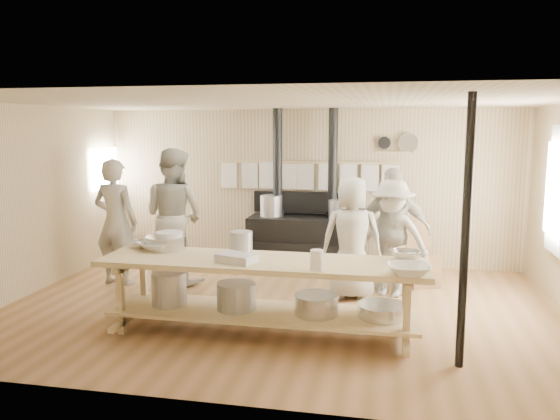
{
  "coord_description": "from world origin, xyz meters",
  "views": [
    {
      "loc": [
        1.33,
        -6.58,
        2.26
      ],
      "look_at": [
        -0.02,
        0.2,
        1.24
      ],
      "focal_mm": 35.0,
      "sensor_mm": 36.0,
      "label": 1
    }
  ],
  "objects": [
    {
      "name": "support_post",
      "position": [
        2.05,
        -1.35,
        1.3
      ],
      "size": [
        0.08,
        0.08,
        2.6
      ],
      "primitive_type": "cylinder",
      "color": "black",
      "rests_on": "ground"
    },
    {
      "name": "left_opening",
      "position": [
        -3.45,
        2.0,
        1.6
      ],
      "size": [
        0.0,
        0.9,
        0.9
      ],
      "color": "white",
      "rests_on": "ground"
    },
    {
      "name": "back_wall_shelf",
      "position": [
        1.46,
        2.43,
        2.0
      ],
      "size": [
        0.63,
        0.14,
        0.32
      ],
      "color": "tan",
      "rests_on": "ground"
    },
    {
      "name": "pitcher",
      "position": [
        0.64,
        -1.23,
        0.95
      ],
      "size": [
        0.14,
        0.14,
        0.21
      ],
      "primitive_type": "cylinder",
      "rotation": [
        0.0,
        0.0,
        0.05
      ],
      "color": "white",
      "rests_on": "prep_table"
    },
    {
      "name": "bowl_steel_a",
      "position": [
        -1.55,
        -0.57,
        0.89
      ],
      "size": [
        0.38,
        0.38,
        0.08
      ],
      "primitive_type": "imported",
      "rotation": [
        0.0,
        0.0,
        0.61
      ],
      "color": "silver",
      "rests_on": "prep_table"
    },
    {
      "name": "cook_by_window",
      "position": [
        1.4,
        0.85,
        0.8
      ],
      "size": [
        1.17,
        0.87,
        1.61
      ],
      "primitive_type": "imported",
      "rotation": [
        0.0,
        0.0,
        -0.29
      ],
      "color": "#AAA896",
      "rests_on": "ground"
    },
    {
      "name": "ground",
      "position": [
        0.0,
        0.0,
        0.0
      ],
      "size": [
        7.0,
        7.0,
        0.0
      ],
      "primitive_type": "plane",
      "color": "brown",
      "rests_on": "ground"
    },
    {
      "name": "bowl_white_a",
      "position": [
        -1.32,
        -0.67,
        0.9
      ],
      "size": [
        0.47,
        0.47,
        0.1
      ],
      "primitive_type": "imported",
      "rotation": [
        0.0,
        0.0,
        -0.23
      ],
      "color": "white",
      "rests_on": "prep_table"
    },
    {
      "name": "prep_table",
      "position": [
        -0.01,
        -0.9,
        0.52
      ],
      "size": [
        3.6,
        0.9,
        0.85
      ],
      "color": "tan",
      "rests_on": "ground"
    },
    {
      "name": "mixing_bowl_large",
      "position": [
        -1.26,
        -0.58,
        0.93
      ],
      "size": [
        0.63,
        0.63,
        0.15
      ],
      "primitive_type": "cylinder",
      "rotation": [
        0.0,
        0.0,
        0.42
      ],
      "color": "silver",
      "rests_on": "prep_table"
    },
    {
      "name": "bowl_white_b",
      "position": [
        1.55,
        -1.23,
        0.9
      ],
      "size": [
        0.49,
        0.49,
        0.1
      ],
      "primitive_type": "imported",
      "rotation": [
        0.0,
        0.0,
        1.74
      ],
      "color": "white",
      "rests_on": "prep_table"
    },
    {
      "name": "deep_bowl_enamel",
      "position": [
        -1.22,
        -0.57,
        0.95
      ],
      "size": [
        0.42,
        0.42,
        0.21
      ],
      "primitive_type": "cylinder",
      "rotation": [
        0.0,
        0.0,
        -0.36
      ],
      "color": "white",
      "rests_on": "prep_table"
    },
    {
      "name": "chair",
      "position": [
        1.83,
        1.42,
        0.27
      ],
      "size": [
        0.56,
        0.56,
        0.92
      ],
      "rotation": [
        0.0,
        0.0,
        0.41
      ],
      "color": "brown",
      "rests_on": "ground"
    },
    {
      "name": "cook_center",
      "position": [
        0.87,
        0.63,
        0.83
      ],
      "size": [
        0.85,
        0.59,
        1.65
      ],
      "primitive_type": "imported",
      "rotation": [
        0.0,
        0.0,
        3.23
      ],
      "color": "#AAA896",
      "rests_on": "ground"
    },
    {
      "name": "roasting_pan",
      "position": [
        -0.24,
        -1.06,
        0.89
      ],
      "size": [
        0.47,
        0.38,
        0.09
      ],
      "primitive_type": "cube",
      "rotation": [
        0.0,
        0.0,
        -0.31
      ],
      "color": "#B2B2B7",
      "rests_on": "prep_table"
    },
    {
      "name": "stove",
      "position": [
        -0.01,
        2.12,
        0.52
      ],
      "size": [
        1.9,
        0.75,
        2.6
      ],
      "color": "black",
      "rests_on": "ground"
    },
    {
      "name": "towel_rail",
      "position": [
        -0.0,
        2.4,
        1.55
      ],
      "size": [
        3.0,
        0.04,
        0.47
      ],
      "color": "tan",
      "rests_on": "ground"
    },
    {
      "name": "cook_right",
      "position": [
        1.41,
        0.95,
        0.88
      ],
      "size": [
        1.07,
        0.55,
        1.75
      ],
      "primitive_type": "imported",
      "rotation": [
        0.0,
        0.0,
        3.26
      ],
      "color": "#AAA896",
      "rests_on": "ground"
    },
    {
      "name": "cook_far_left",
      "position": [
        -2.56,
        0.65,
        0.93
      ],
      "size": [
        0.71,
        0.5,
        1.85
      ],
      "primitive_type": "imported",
      "rotation": [
        0.0,
        0.0,
        3.06
      ],
      "color": "#AAA896",
      "rests_on": "ground"
    },
    {
      "name": "bowl_steel_b",
      "position": [
        1.55,
        -0.57,
        0.9
      ],
      "size": [
        0.35,
        0.35,
        0.1
      ],
      "primitive_type": "imported",
      "rotation": [
        0.0,
        0.0,
        3.06
      ],
      "color": "silver",
      "rests_on": "prep_table"
    },
    {
      "name": "bucket_galv",
      "position": [
        -0.33,
        -0.57,
        0.97
      ],
      "size": [
        0.3,
        0.3,
        0.24
      ],
      "primitive_type": "cylinder",
      "rotation": [
        0.0,
        0.0,
        0.14
      ],
      "color": "gray",
      "rests_on": "prep_table"
    },
    {
      "name": "cook_left",
      "position": [
        -1.77,
        0.92,
        1.0
      ],
      "size": [
        1.14,
        0.99,
        1.99
      ],
      "primitive_type": "imported",
      "rotation": [
        0.0,
        0.0,
        2.86
      ],
      "color": "#AAA896",
      "rests_on": "ground"
    },
    {
      "name": "room_shell",
      "position": [
        0.0,
        0.0,
        1.62
      ],
      "size": [
        7.0,
        7.0,
        7.0
      ],
      "color": "tan",
      "rests_on": "ground"
    }
  ]
}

